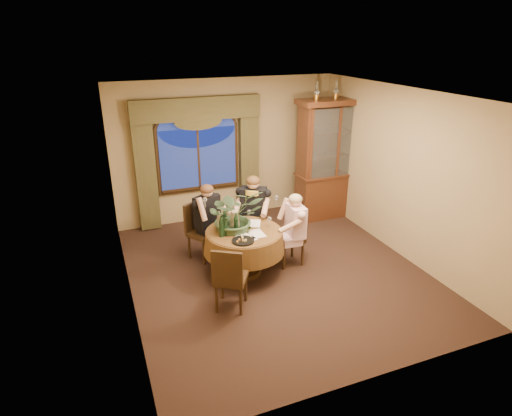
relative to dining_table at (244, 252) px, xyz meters
name	(u,v)px	position (x,y,z in m)	size (l,w,h in m)	color
floor	(276,271)	(0.49, -0.14, -0.38)	(5.00, 5.00, 0.00)	black
wall_back	(227,150)	(0.49, 2.36, 1.02)	(4.50, 4.50, 0.00)	#9D875C
wall_right	(401,173)	(2.74, -0.14, 1.02)	(5.00, 5.00, 0.00)	#9D875C
ceiling	(279,94)	(0.49, -0.14, 2.42)	(5.00, 5.00, 0.00)	white
window	(199,159)	(-0.11, 2.29, 0.92)	(1.62, 0.10, 1.32)	navy
arched_transom	(196,119)	(-0.11, 2.29, 1.71)	(1.60, 0.06, 0.44)	navy
drapery_left	(146,171)	(-1.14, 2.24, 0.80)	(0.38, 0.14, 2.32)	#423E20
drapery_right	(249,160)	(0.92, 2.24, 0.80)	(0.38, 0.14, 2.32)	#423E20
swag_valance	(197,109)	(-0.11, 2.21, 1.90)	(2.45, 0.16, 0.42)	#423E20
dining_table	(244,252)	(0.00, 0.00, 0.00)	(1.27, 1.27, 0.75)	brown
china_cabinet	(331,160)	(2.46, 1.60, 0.83)	(1.48, 0.58, 2.41)	#3D2115
oil_lamp_left	(317,91)	(2.04, 1.60, 2.20)	(0.11, 0.11, 0.34)	#A5722D
oil_lamp_center	(336,90)	(2.46, 1.60, 2.20)	(0.11, 0.11, 0.34)	#A5722D
oil_lamp_right	(355,89)	(2.88, 1.60, 2.20)	(0.11, 0.11, 0.34)	#A5722D
chair_right	(289,237)	(0.79, 0.04, 0.10)	(0.42, 0.42, 0.96)	black
chair_back_right	(248,224)	(0.34, 0.75, 0.10)	(0.42, 0.42, 0.96)	black
chair_back	(203,232)	(-0.47, 0.74, 0.10)	(0.42, 0.42, 0.96)	black
chair_front_left	(231,277)	(-0.47, -0.78, 0.10)	(0.42, 0.42, 0.96)	black
person_pink	(295,230)	(0.87, -0.04, 0.25)	(0.45, 0.41, 1.25)	beige
person_back	(207,221)	(-0.38, 0.75, 0.28)	(0.47, 0.43, 1.32)	black
person_scarf	(253,214)	(0.43, 0.70, 0.32)	(0.49, 0.45, 1.38)	black
stoneware_vase	(235,220)	(-0.11, 0.11, 0.52)	(0.16, 0.16, 0.30)	#97815E
centerpiece_plant	(234,194)	(-0.10, 0.14, 0.95)	(0.86, 0.95, 0.74)	#365232
olive_bowl	(246,229)	(0.03, -0.01, 0.40)	(0.16, 0.16, 0.05)	#495127
cheese_platter	(243,241)	(-0.14, -0.34, 0.39)	(0.33, 0.33, 0.02)	black
wine_bottle_0	(236,223)	(-0.13, -0.03, 0.54)	(0.07, 0.07, 0.33)	black
wine_bottle_1	(225,225)	(-0.32, -0.05, 0.54)	(0.07, 0.07, 0.33)	black
wine_bottle_2	(219,221)	(-0.35, 0.12, 0.54)	(0.07, 0.07, 0.33)	tan
wine_bottle_3	(225,219)	(-0.24, 0.19, 0.54)	(0.07, 0.07, 0.33)	black
wine_bottle_4	(221,226)	(-0.38, -0.06, 0.54)	(0.07, 0.07, 0.33)	black
tasting_paper_0	(257,234)	(0.14, -0.17, 0.38)	(0.21, 0.30, 0.00)	white
tasting_paper_1	(254,223)	(0.24, 0.19, 0.38)	(0.21, 0.30, 0.00)	white
tasting_paper_2	(246,238)	(-0.05, -0.25, 0.38)	(0.21, 0.30, 0.00)	white
wine_glass_person_pink	(269,222)	(0.42, -0.02, 0.46)	(0.07, 0.07, 0.18)	silver
wine_glass_person_back	(225,218)	(-0.19, 0.37, 0.46)	(0.07, 0.07, 0.18)	silver
wine_glass_person_scarf	(249,215)	(0.22, 0.36, 0.46)	(0.07, 0.07, 0.18)	silver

